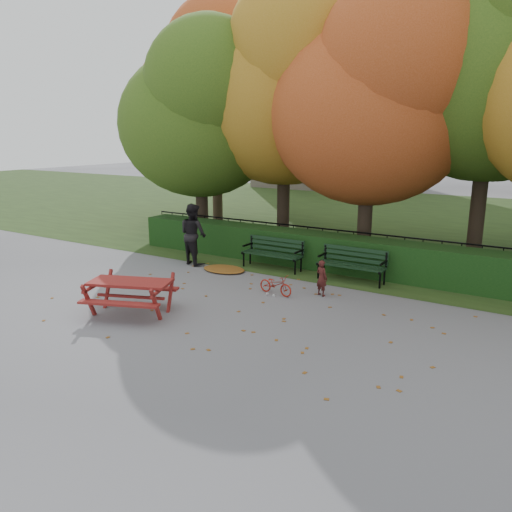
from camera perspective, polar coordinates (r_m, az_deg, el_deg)
The scene contains 18 objects.
ground at distance 10.86m, azimuth -1.78°, elevation -6.74°, with size 90.00×90.00×0.00m, color gray.
grass_strip at distance 23.47m, azimuth 17.47°, elevation 3.85°, with size 90.00×90.00×0.00m, color #223515.
building_left at distance 37.62m, azimuth 9.22°, elevation 19.28°, with size 10.00×7.00×15.00m, color #B2A08E.
hedge at distance 14.52m, azimuth 8.05°, elevation 0.50°, with size 13.00×0.90×1.00m, color black.
iron_fence at distance 15.23m, azimuth 9.27°, elevation 1.22°, with size 14.00×0.04×1.02m.
tree_a at distance 17.74m, azimuth -6.10°, elevation 16.04°, with size 5.88×5.60×7.48m.
tree_b at distance 17.29m, azimuth 3.99°, elevation 19.07°, with size 6.72×6.40×8.79m.
tree_c at distance 15.23m, azimuth 13.96°, elevation 17.25°, with size 6.30×6.00×8.00m.
tree_d at distance 15.94m, azimuth 26.91°, elevation 20.25°, with size 7.14×6.80×9.58m.
tree_f at distance 21.90m, azimuth -4.26°, elevation 18.71°, with size 6.93×6.60×9.19m.
bench_left at distance 14.38m, azimuth 2.02°, elevation 0.58°, with size 1.80×0.57×0.88m.
bench_right at distance 13.39m, azimuth 10.97°, elevation -0.67°, with size 1.80×0.57×0.88m.
picnic_table at distance 11.09m, azimuth -14.18°, elevation -3.59°, with size 2.11×1.92×0.84m.
leaf_pile at distance 14.28m, azimuth -3.68°, elevation -1.50°, with size 1.29×0.89×0.09m, color brown.
leaf_scatter at distance 11.09m, azimuth -0.92°, elevation -6.25°, with size 9.00×5.70×0.01m, color brown, non-canonical shape.
child at distance 12.08m, azimuth 7.52°, elevation -2.51°, with size 0.32×0.21×0.88m, color #3F1614.
adult at distance 14.92m, azimuth -7.19°, elevation 2.50°, with size 0.89×0.69×1.82m, color black.
bicycle at distance 12.13m, azimuth 2.26°, elevation -3.27°, with size 0.33×0.95×0.50m, color #9C1A0E.
Camera 1 is at (5.63, -8.46, 3.81)m, focal length 35.00 mm.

